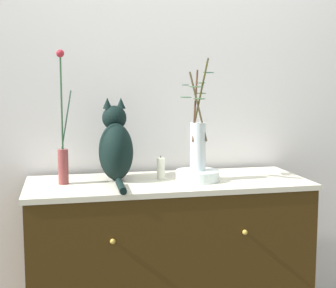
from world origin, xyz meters
name	(u,v)px	position (x,y,z in m)	size (l,w,h in m)	color
wall_back	(155,98)	(0.00, 0.34, 1.30)	(4.40, 0.08, 2.60)	white
sideboard	(168,269)	(0.00, 0.00, 0.46)	(1.37, 0.54, 0.91)	#36230A
cat_sitting	(116,147)	(-0.25, 0.08, 1.07)	(0.17, 0.47, 0.40)	black
vase_slim_green	(63,151)	(-0.50, 0.02, 1.07)	(0.07, 0.05, 0.63)	brown
bowl_porcelain	(198,175)	(0.14, -0.03, 0.94)	(0.21, 0.21, 0.05)	white
vase_glass_clear	(198,140)	(0.14, -0.03, 1.11)	(0.20, 0.22, 0.54)	silver
candle_pillar	(161,168)	(-0.03, 0.05, 0.96)	(0.04, 0.04, 0.12)	silver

